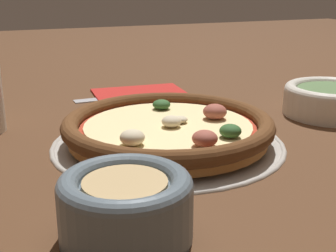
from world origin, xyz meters
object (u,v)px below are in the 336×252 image
(bowl_far, at_px, (331,98))
(fork, at_px, (115,97))
(napkin, at_px, (141,93))
(pizza, at_px, (169,127))
(bowl_near, at_px, (126,204))
(pizza_tray, at_px, (168,142))

(bowl_far, height_order, fork, bowl_far)
(napkin, bearing_deg, pizza, -100.68)
(bowl_far, bearing_deg, fork, 142.11)
(fork, bearing_deg, pizza, 88.53)
(bowl_near, xyz_separation_m, napkin, (0.17, 0.47, -0.03))
(pizza_tray, height_order, bowl_near, bowl_near)
(bowl_near, relative_size, napkin, 0.64)
(napkin, bearing_deg, bowl_far, -44.03)
(bowl_far, bearing_deg, napkin, 135.97)
(pizza, distance_m, napkin, 0.27)
(bowl_near, bearing_deg, bowl_far, 29.98)
(pizza_tray, xyz_separation_m, bowl_far, (0.29, 0.04, 0.02))
(pizza, xyz_separation_m, bowl_far, (0.29, 0.04, 0.00))
(bowl_far, relative_size, napkin, 0.84)
(bowl_near, distance_m, fork, 0.48)
(bowl_far, xyz_separation_m, napkin, (-0.24, 0.23, -0.02))
(pizza, height_order, bowl_near, bowl_near)
(pizza, distance_m, bowl_near, 0.23)
(pizza_tray, relative_size, pizza, 1.11)
(pizza, bearing_deg, pizza_tray, 117.74)
(pizza, relative_size, bowl_far, 1.86)
(pizza, distance_m, fork, 0.26)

